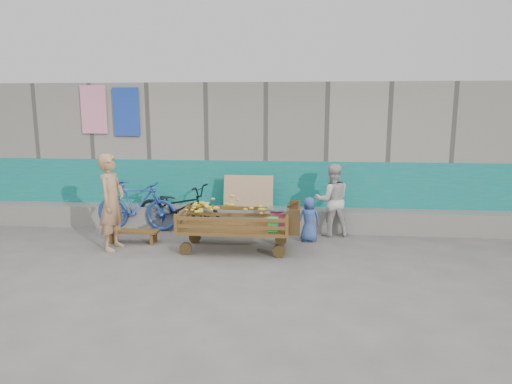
# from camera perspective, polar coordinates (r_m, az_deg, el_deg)

# --- Properties ---
(ground) EXTENTS (80.00, 80.00, 0.00)m
(ground) POSITION_cam_1_polar(r_m,az_deg,el_deg) (7.35, -5.28, -9.33)
(ground) COLOR #575450
(ground) RESTS_ON ground
(building_wall) EXTENTS (12.00, 3.50, 3.00)m
(building_wall) POSITION_cam_1_polar(r_m,az_deg,el_deg) (10.96, -1.47, 5.14)
(building_wall) COLOR gray
(building_wall) RESTS_ON ground
(banana_cart) EXTENTS (2.11, 0.96, 0.90)m
(banana_cart) POSITION_cam_1_polar(r_m,az_deg,el_deg) (8.02, -2.95, -3.06)
(banana_cart) COLOR brown
(banana_cart) RESTS_ON ground
(bench) EXTENTS (0.96, 0.29, 0.24)m
(bench) POSITION_cam_1_polar(r_m,az_deg,el_deg) (8.84, -15.08, -5.03)
(bench) COLOR brown
(bench) RESTS_ON ground
(vendor_man) EXTENTS (0.46, 0.66, 1.71)m
(vendor_man) POSITION_cam_1_polar(r_m,az_deg,el_deg) (8.39, -17.58, -1.21)
(vendor_man) COLOR tan
(vendor_man) RESTS_ON ground
(woman) EXTENTS (0.77, 0.64, 1.43)m
(woman) POSITION_cam_1_polar(r_m,az_deg,el_deg) (9.02, 9.48, -0.99)
(woman) COLOR beige
(woman) RESTS_ON ground
(child) EXTENTS (0.45, 0.33, 0.85)m
(child) POSITION_cam_1_polar(r_m,az_deg,el_deg) (8.63, 6.63, -3.40)
(child) COLOR #335298
(child) RESTS_ON ground
(bicycle_dark) EXTENTS (1.95, 1.07, 0.97)m
(bicycle_dark) POSITION_cam_1_polar(r_m,az_deg,el_deg) (9.38, -9.68, -1.97)
(bicycle_dark) COLOR black
(bicycle_dark) RESTS_ON ground
(bicycle_blue) EXTENTS (1.74, 0.59, 1.03)m
(bicycle_blue) POSITION_cam_1_polar(r_m,az_deg,el_deg) (9.64, -14.68, -1.65)
(bicycle_blue) COLOR #24489A
(bicycle_blue) RESTS_ON ground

